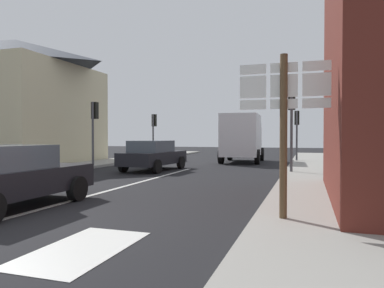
% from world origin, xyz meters
% --- Properties ---
extents(ground_plane, '(80.00, 80.00, 0.00)m').
position_xyz_m(ground_plane, '(0.00, 10.00, 0.00)').
color(ground_plane, black).
extents(sidewalk_right, '(2.50, 44.00, 0.14)m').
position_xyz_m(sidewalk_right, '(6.08, 8.00, 0.07)').
color(sidewalk_right, gray).
rests_on(sidewalk_right, ground).
extents(sidewalk_left, '(2.50, 44.00, 0.14)m').
position_xyz_m(sidewalk_left, '(-6.08, 8.00, 0.07)').
color(sidewalk_left, gray).
rests_on(sidewalk_left, ground).
extents(lane_centre_stripe, '(0.16, 12.00, 0.01)m').
position_xyz_m(lane_centre_stripe, '(0.00, 6.00, 0.01)').
color(lane_centre_stripe, silver).
rests_on(lane_centre_stripe, ground).
extents(lane_turn_arrow, '(1.20, 2.20, 0.01)m').
position_xyz_m(lane_turn_arrow, '(2.66, -1.00, 0.01)').
color(lane_turn_arrow, silver).
rests_on(lane_turn_arrow, ground).
extents(clapboard_house_left, '(8.70, 9.25, 7.72)m').
position_xyz_m(clapboard_house_left, '(-11.57, 12.54, 3.90)').
color(clapboard_house_left, beige).
rests_on(clapboard_house_left, ground).
extents(sedan_near, '(1.97, 4.20, 1.47)m').
position_xyz_m(sedan_near, '(-0.73, 0.96, 0.76)').
color(sedan_near, black).
rests_on(sedan_near, ground).
extents(sedan_far, '(2.20, 4.31, 1.47)m').
position_xyz_m(sedan_far, '(-1.42, 10.65, 0.76)').
color(sedan_far, black).
rests_on(sedan_far, ground).
extents(delivery_truck, '(2.68, 5.10, 3.05)m').
position_xyz_m(delivery_truck, '(1.77, 17.53, 1.65)').
color(delivery_truck, silver).
rests_on(delivery_truck, ground).
extents(route_sign_post, '(1.66, 0.14, 3.20)m').
position_xyz_m(route_sign_post, '(5.39, 1.41, 2.00)').
color(route_sign_post, brown).
rests_on(route_sign_post, ground).
extents(traffic_light_near_right, '(0.30, 0.49, 3.74)m').
position_xyz_m(traffic_light_near_right, '(5.13, 10.85, 2.77)').
color(traffic_light_near_right, '#47474C').
rests_on(traffic_light_near_right, ground).
extents(traffic_light_far_right, '(0.30, 0.49, 3.32)m').
position_xyz_m(traffic_light_far_right, '(5.13, 18.57, 2.46)').
color(traffic_light_far_right, '#47474C').
rests_on(traffic_light_far_right, ground).
extents(traffic_light_near_left, '(0.30, 0.49, 3.52)m').
position_xyz_m(traffic_light_near_left, '(-5.13, 11.24, 2.61)').
color(traffic_light_near_left, '#47474C').
rests_on(traffic_light_near_left, ground).
extents(traffic_light_far_left, '(0.30, 0.49, 3.33)m').
position_xyz_m(traffic_light_far_left, '(-5.13, 19.09, 2.47)').
color(traffic_light_far_left, '#47474C').
rests_on(traffic_light_far_left, ground).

